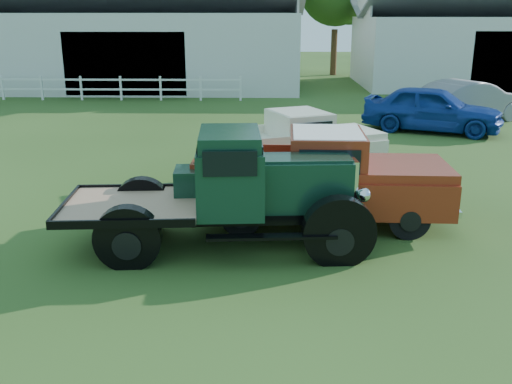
# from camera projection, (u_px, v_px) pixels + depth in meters

# --- Properties ---
(ground) EXTENTS (120.00, 120.00, 0.00)m
(ground) POSITION_uv_depth(u_px,v_px,m) (242.00, 274.00, 9.45)
(ground) COLOR #253D13
(shed_left) EXTENTS (18.80, 10.20, 5.60)m
(shed_left) POSITION_uv_depth(u_px,v_px,m) (144.00, 38.00, 33.59)
(shed_left) COLOR beige
(shed_left) RESTS_ON ground
(shed_right) EXTENTS (16.80, 9.20, 5.20)m
(shed_right) POSITION_uv_depth(u_px,v_px,m) (496.00, 41.00, 34.15)
(shed_right) COLOR beige
(shed_right) RESTS_ON ground
(fence_rail) EXTENTS (14.20, 0.16, 1.20)m
(fence_rail) POSITION_uv_depth(u_px,v_px,m) (101.00, 88.00, 28.53)
(fence_rail) COLOR white
(fence_rail) RESTS_ON ground
(tree_c) EXTENTS (5.40, 5.40, 9.00)m
(tree_c) POSITION_uv_depth(u_px,v_px,m) (335.00, 9.00, 39.50)
(tree_c) COLOR #1B4514
(tree_c) RESTS_ON ground
(vintage_flatbed) EXTENTS (5.60, 2.54, 2.16)m
(vintage_flatbed) POSITION_uv_depth(u_px,v_px,m) (224.00, 190.00, 10.28)
(vintage_flatbed) COLOR #143527
(vintage_flatbed) RESTS_ON ground
(red_pickup) EXTENTS (5.33, 2.19, 1.92)m
(red_pickup) POSITION_uv_depth(u_px,v_px,m) (320.00, 177.00, 11.55)
(red_pickup) COLOR maroon
(red_pickup) RESTS_ON ground
(white_pickup) EXTENTS (5.04, 3.56, 1.73)m
(white_pickup) POSITION_uv_depth(u_px,v_px,m) (295.00, 146.00, 14.73)
(white_pickup) COLOR beige
(white_pickup) RESTS_ON ground
(misc_car_blue) EXTENTS (5.28, 3.70, 1.67)m
(misc_car_blue) POSITION_uv_depth(u_px,v_px,m) (432.00, 109.00, 20.75)
(misc_car_blue) COLOR navy
(misc_car_blue) RESTS_ON ground
(misc_car_grey) EXTENTS (5.23, 3.84, 1.64)m
(misc_car_grey) POSITION_uv_depth(u_px,v_px,m) (469.00, 101.00, 22.74)
(misc_car_grey) COLOR slate
(misc_car_grey) RESTS_ON ground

